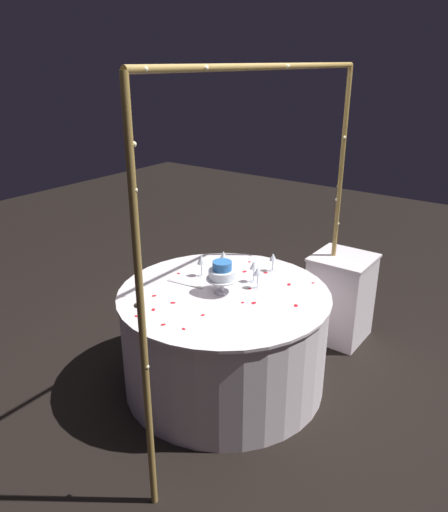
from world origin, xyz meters
The scene contains 29 objects.
ground_plane centered at (0.00, 0.00, 0.00)m, with size 12.00×12.00×0.00m, color black.
decorative_arch centered at (0.00, 0.32, 1.45)m, with size 2.20×0.06×2.20m.
main_table centered at (0.00, 0.00, 0.37)m, with size 1.47×1.47×0.74m.
side_table centered at (-1.10, 0.40, 0.37)m, with size 0.47×0.47×0.74m.
tiered_cake centered at (0.01, -0.01, 0.88)m, with size 0.22×0.22×0.23m.
wine_glass_0 centered at (-0.26, 0.07, 0.86)m, with size 0.06×0.06×0.16m.
wine_glass_1 centered at (-0.28, -0.21, 0.86)m, with size 0.07×0.07×0.17m.
wine_glass_2 centered at (-0.19, 0.15, 0.85)m, with size 0.06×0.06×0.15m.
wine_glass_3 centered at (-0.12, -0.29, 0.86)m, with size 0.06×0.06×0.17m.
wine_glass_4 centered at (-0.51, 0.08, 0.84)m, with size 0.06×0.06×0.14m.
cake_knife centered at (0.06, -0.28, 0.74)m, with size 0.06×0.30×0.01m.
rose_petal_0 centered at (0.34, 0.09, 0.74)m, with size 0.03×0.02×0.00m, color red.
rose_petal_1 centered at (0.05, 0.19, 0.74)m, with size 0.03×0.02×0.00m, color red.
rose_petal_2 centered at (0.60, -0.24, 0.74)m, with size 0.03×0.02×0.00m, color red.
rose_petal_3 centered at (-0.34, -0.22, 0.74)m, with size 0.02×0.02×0.00m, color red.
rose_petal_4 centered at (0.47, -0.21, 0.74)m, with size 0.03×0.02×0.00m, color red.
rose_petal_5 centered at (-0.05, -0.46, 0.74)m, with size 0.03×0.02×0.00m, color red.
rose_petal_6 centered at (0.02, 0.25, 0.74)m, with size 0.04×0.03×0.00m, color red.
rose_petal_7 centered at (-0.37, -0.08, 0.74)m, with size 0.04×0.03×0.00m, color red.
rose_petal_8 centered at (-0.11, 0.49, 0.74)m, with size 0.04×0.03×0.00m, color red.
rose_petal_9 centered at (-0.49, 0.43, 0.74)m, with size 0.02×0.02×0.00m, color red.
rose_petal_10 centered at (0.54, 0.10, 0.74)m, with size 0.03×0.02×0.00m, color red.
rose_petal_11 centered at (-0.55, -0.16, 0.74)m, with size 0.02×0.02×0.00m, color red.
rose_petal_12 centered at (0.58, -0.03, 0.74)m, with size 0.03×0.02×0.00m, color red.
rose_petal_13 centered at (-0.45, 0.06, 0.74)m, with size 0.03×0.02×0.00m, color red.
rose_petal_14 centered at (0.33, -0.35, 0.74)m, with size 0.03×0.02×0.00m, color red.
rose_petal_15 centered at (0.33, -0.18, 0.74)m, with size 0.04×0.03×0.00m, color red.
rose_petal_16 centered at (-0.37, 0.30, 0.74)m, with size 0.04×0.03×0.00m, color red.
rose_petal_17 centered at (-0.15, 0.12, 0.74)m, with size 0.03×0.02×0.00m, color red.
Camera 1 is at (2.44, 1.78, 2.22)m, focal length 34.32 mm.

